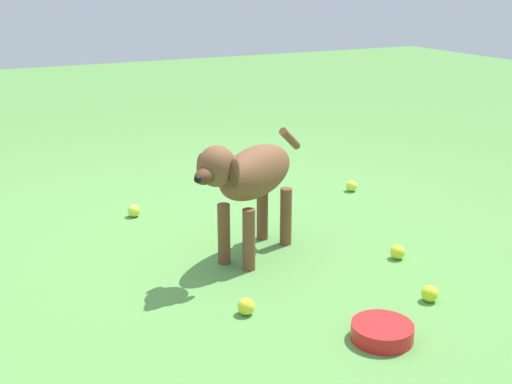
# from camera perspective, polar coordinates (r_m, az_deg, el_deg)

# --- Properties ---
(ground) EXTENTS (14.00, 14.00, 0.00)m
(ground) POSITION_cam_1_polar(r_m,az_deg,el_deg) (3.11, -5.19, -4.90)
(ground) COLOR #548C42
(dog) EXTENTS (0.74, 0.51, 0.58)m
(dog) POSITION_cam_1_polar(r_m,az_deg,el_deg) (2.88, -0.51, 1.33)
(dog) COLOR brown
(dog) RESTS_ON ground
(tennis_ball_0) EXTENTS (0.07, 0.07, 0.07)m
(tennis_ball_0) POSITION_cam_1_polar(r_m,az_deg,el_deg) (3.94, 8.28, 0.53)
(tennis_ball_0) COLOR #CFDD40
(tennis_ball_0) RESTS_ON ground
(tennis_ball_1) EXTENTS (0.07, 0.07, 0.07)m
(tennis_ball_1) POSITION_cam_1_polar(r_m,az_deg,el_deg) (2.70, 14.82, -8.50)
(tennis_ball_1) COLOR #C3E129
(tennis_ball_1) RESTS_ON ground
(tennis_ball_2) EXTENTS (0.07, 0.07, 0.07)m
(tennis_ball_2) POSITION_cam_1_polar(r_m,az_deg,el_deg) (3.05, 12.17, -5.10)
(tennis_ball_2) COLOR #C7DA2C
(tennis_ball_2) RESTS_ON ground
(tennis_ball_3) EXTENTS (0.07, 0.07, 0.07)m
(tennis_ball_3) POSITION_cam_1_polar(r_m,az_deg,el_deg) (3.55, -10.55, -1.61)
(tennis_ball_3) COLOR #BFE33F
(tennis_ball_3) RESTS_ON ground
(tennis_ball_4) EXTENTS (0.07, 0.07, 0.07)m
(tennis_ball_4) POSITION_cam_1_polar(r_m,az_deg,el_deg) (2.51, -0.86, -9.88)
(tennis_ball_4) COLOR yellow
(tennis_ball_4) RESTS_ON ground
(water_bowl) EXTENTS (0.22, 0.22, 0.06)m
(water_bowl) POSITION_cam_1_polar(r_m,az_deg,el_deg) (2.40, 10.88, -11.81)
(water_bowl) COLOR red
(water_bowl) RESTS_ON ground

